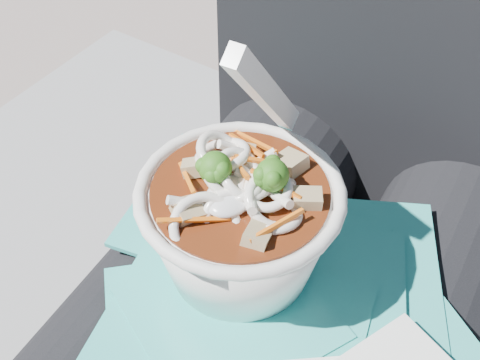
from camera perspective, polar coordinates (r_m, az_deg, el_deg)
The scene contains 3 objects.
person_body at distance 0.56m, azimuth 6.38°, elevation -7.69°, with size 0.34×0.94×0.97m.
plastic_bag at distance 0.48m, azimuth 2.60°, elevation -9.10°, with size 0.30×0.28×0.01m.
udon_bowl at distance 0.45m, azimuth 0.03°, elevation -3.31°, with size 0.15×0.16×0.19m.
Camera 1 is at (0.11, -0.23, 0.97)m, focal length 50.00 mm.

